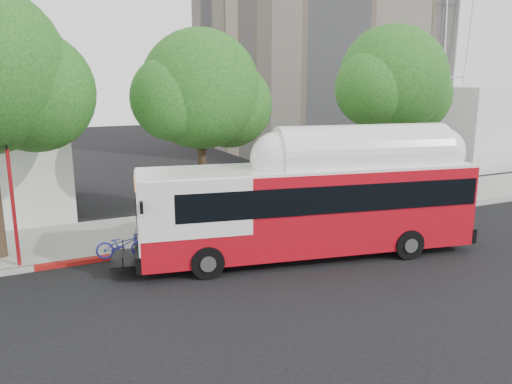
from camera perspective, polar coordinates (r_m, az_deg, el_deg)
ground at (r=17.58m, az=3.77°, el=-9.03°), size 120.00×120.00×0.00m
sidewalk at (r=23.14m, az=-4.08°, el=-3.46°), size 60.00×5.00×0.15m
curb_strip at (r=20.84m, az=-1.46°, el=-5.27°), size 60.00×0.30×0.15m
red_curb_segment at (r=19.88m, az=-9.44°, el=-6.33°), size 10.00×0.32×0.16m
street_tree_mid at (r=21.61m, az=-5.38°, el=11.07°), size 5.75×5.00×8.62m
street_tree_right at (r=26.61m, az=15.95°, el=11.69°), size 6.21×5.40×9.18m
horizon_block at (r=48.70m, az=26.29°, el=7.28°), size 20.00×12.00×6.00m
transit_bus at (r=18.62m, az=6.30°, el=-1.89°), size 13.50×4.97×3.93m
signal_pole at (r=18.94m, az=-26.01°, el=-1.41°), size 0.13×0.43×4.49m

